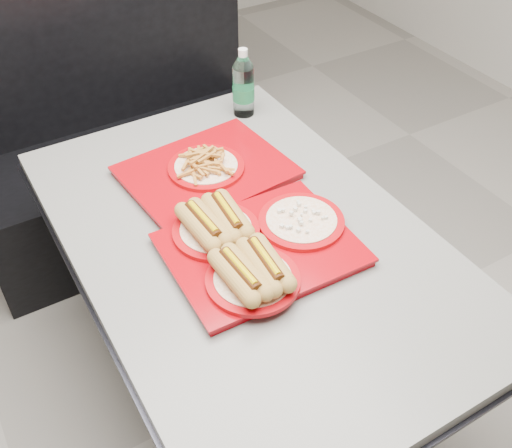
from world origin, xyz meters
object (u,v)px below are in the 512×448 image
tray_near (253,245)px  booth_bench (122,145)px  water_bottle (243,87)px  tray_far (206,169)px  diner_table (248,275)px

tray_near → booth_bench: bearing=88.6°
booth_bench → tray_near: size_ratio=2.67×
tray_near → water_bottle: bearing=62.3°
water_bottle → tray_near: bearing=-117.7°
booth_bench → tray_far: 0.89m
diner_table → tray_near: bearing=-109.8°
tray_far → water_bottle: size_ratio=2.12×
tray_far → water_bottle: bearing=43.0°
diner_table → water_bottle: bearing=61.2°
tray_near → tray_far: bearing=82.1°
diner_table → booth_bench: 1.11m
diner_table → water_bottle: water_bottle is taller
tray_near → tray_far: size_ratio=0.99×
booth_bench → water_bottle: booth_bench is taller
tray_far → water_bottle: 0.39m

